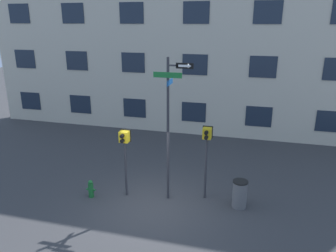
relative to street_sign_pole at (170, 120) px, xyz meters
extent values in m
plane|color=#38383A|center=(-0.44, -0.72, -2.93)|extent=(60.00, 60.00, 0.00)
cube|color=beige|center=(-0.44, 7.31, 3.49)|extent=(24.00, 0.60, 12.85)
cube|color=#1E2838|center=(-10.72, 6.99, -1.65)|extent=(1.33, 0.03, 1.07)
cube|color=#1E2838|center=(-7.29, 6.99, -1.65)|extent=(1.33, 0.03, 1.07)
cube|color=#1E2838|center=(-3.87, 6.99, -1.65)|extent=(1.33, 0.03, 1.07)
cube|color=#1E2838|center=(-0.44, 6.99, -1.65)|extent=(1.33, 0.03, 1.07)
cube|color=#1E2838|center=(2.99, 6.99, -1.65)|extent=(1.33, 0.03, 1.07)
cube|color=#1E2838|center=(6.42, 6.99, -1.65)|extent=(1.33, 0.03, 1.07)
cube|color=#1E2838|center=(-10.72, 6.99, 0.92)|extent=(1.33, 0.03, 1.07)
cube|color=#1E2838|center=(-7.29, 6.99, 0.92)|extent=(1.33, 0.03, 1.07)
cube|color=#1E2838|center=(-3.87, 6.99, 0.92)|extent=(1.33, 0.03, 1.07)
cube|color=#1E2838|center=(-0.44, 6.99, 0.92)|extent=(1.33, 0.03, 1.07)
cube|color=#1E2838|center=(2.99, 6.99, 0.92)|extent=(1.33, 0.03, 1.07)
cube|color=#1E2838|center=(-10.72, 6.99, 3.49)|extent=(1.33, 0.03, 1.07)
cube|color=#1E2838|center=(-7.29, 6.99, 3.49)|extent=(1.33, 0.03, 1.07)
cube|color=#1E2838|center=(-3.87, 6.99, 3.49)|extent=(1.33, 0.03, 1.07)
cube|color=#1E2838|center=(-0.44, 6.99, 3.49)|extent=(1.33, 0.03, 1.07)
cube|color=#1E2838|center=(2.99, 6.99, 3.49)|extent=(1.33, 0.03, 1.07)
cylinder|color=#2D2D33|center=(-0.06, 0.01, -0.44)|extent=(0.09, 0.09, 4.98)
cube|color=#2D2D33|center=(0.21, 0.01, 1.79)|extent=(0.54, 0.05, 0.05)
cube|color=#196B2D|center=(-0.06, -0.05, 1.49)|extent=(0.93, 0.02, 0.18)
cube|color=#14478C|center=(0.00, 0.01, 1.25)|extent=(0.02, 0.71, 0.17)
cube|color=black|center=(0.48, -0.01, 1.79)|extent=(0.56, 0.02, 0.18)
cube|color=white|center=(0.44, -0.02, 1.79)|extent=(0.32, 0.01, 0.07)
cone|color=white|center=(0.64, -0.02, 1.79)|extent=(0.10, 0.14, 0.14)
cylinder|color=#2D2D33|center=(-1.57, -0.16, -1.90)|extent=(0.08, 0.08, 2.06)
cube|color=gold|center=(-1.57, -0.16, -0.67)|extent=(0.32, 0.26, 0.39)
cube|color=black|center=(-1.57, -0.02, -0.67)|extent=(0.38, 0.02, 0.45)
cylinder|color=black|center=(-1.57, -0.35, -0.59)|extent=(0.14, 0.12, 0.14)
cylinder|color=black|center=(-1.57, -0.35, -0.76)|extent=(0.14, 0.12, 0.14)
cylinder|color=#EA4C14|center=(-1.57, -0.30, -0.59)|extent=(0.11, 0.01, 0.11)
cylinder|color=#2D2D33|center=(1.20, 0.38, -1.80)|extent=(0.08, 0.08, 2.25)
cube|color=gold|center=(1.20, 0.38, -0.49)|extent=(0.29, 0.26, 0.37)
cube|color=black|center=(1.20, 0.52, -0.49)|extent=(0.35, 0.02, 0.43)
cylinder|color=black|center=(1.20, 0.19, -0.41)|extent=(0.13, 0.12, 0.13)
cylinder|color=black|center=(1.20, 0.19, -0.57)|extent=(0.13, 0.12, 0.13)
cylinder|color=orange|center=(1.20, 0.25, -0.41)|extent=(0.10, 0.01, 0.10)
cylinder|color=#196028|center=(-2.75, -0.62, -2.66)|extent=(0.19, 0.19, 0.53)
sphere|color=#196028|center=(-2.75, -0.62, -2.34)|extent=(0.16, 0.16, 0.16)
cylinder|color=#196028|center=(-2.88, -0.62, -2.64)|extent=(0.08, 0.07, 0.07)
cylinder|color=#196028|center=(-2.61, -0.62, -2.64)|extent=(0.08, 0.07, 0.07)
cylinder|color=#59595B|center=(2.43, 0.06, -2.46)|extent=(0.49, 0.49, 0.93)
cylinder|color=black|center=(2.43, 0.06, -1.98)|extent=(0.52, 0.52, 0.04)
camera|label=1|loc=(2.56, -10.01, 3.14)|focal=35.00mm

